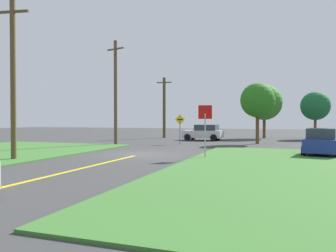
# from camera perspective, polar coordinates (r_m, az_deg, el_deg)

# --- Properties ---
(ground_plane) EXTENTS (120.00, 120.00, 0.00)m
(ground_plane) POSITION_cam_1_polar(r_m,az_deg,el_deg) (20.83, -4.56, -4.81)
(ground_plane) COLOR #3B3B3B
(grass_verge_right) EXTENTS (12.00, 20.00, 0.08)m
(grass_verge_right) POSITION_cam_1_polar(r_m,az_deg,el_deg) (15.13, 23.85, -6.98)
(grass_verge_right) COLOR #3C722F
(grass_verge_right) RESTS_ON ground
(lane_stripe_center) EXTENTS (0.20, 14.00, 0.01)m
(lane_stripe_center) POSITION_cam_1_polar(r_m,az_deg,el_deg) (13.96, -18.13, -7.76)
(lane_stripe_center) COLOR yellow
(lane_stripe_center) RESTS_ON ground
(stop_sign) EXTENTS (0.75, 0.15, 2.93)m
(stop_sign) POSITION_cam_1_polar(r_m,az_deg,el_deg) (18.61, 6.34, 0.86)
(stop_sign) COLOR #9EA0A8
(stop_sign) RESTS_ON ground
(car_on_crossroad) EXTENTS (2.57, 4.59, 1.62)m
(car_on_crossroad) POSITION_cam_1_polar(r_m,az_deg,el_deg) (22.20, 24.81, -2.46)
(car_on_crossroad) COLOR navy
(car_on_crossroad) RESTS_ON ground
(car_approaching_junction) EXTENTS (4.13, 2.24, 1.62)m
(car_approaching_junction) POSITION_cam_1_polar(r_m,az_deg,el_deg) (34.98, 6.12, -1.10)
(car_approaching_junction) COLOR silver
(car_approaching_junction) RESTS_ON ground
(utility_pole_near) EXTENTS (1.79, 0.43, 8.47)m
(utility_pole_near) POSITION_cam_1_polar(r_m,az_deg,el_deg) (19.54, -24.86, 7.53)
(utility_pole_near) COLOR brown
(utility_pole_near) RESTS_ON ground
(utility_pole_mid) EXTENTS (1.77, 0.60, 8.85)m
(utility_pole_mid) POSITION_cam_1_polar(r_m,az_deg,el_deg) (29.00, -8.92, 5.86)
(utility_pole_mid) COLOR brown
(utility_pole_mid) RESTS_ON ground
(utility_pole_far) EXTENTS (1.80, 0.35, 7.07)m
(utility_pole_far) POSITION_cam_1_polar(r_m,az_deg,el_deg) (39.38, -0.65, 3.24)
(utility_pole_far) COLOR #4E4125
(utility_pole_far) RESTS_ON ground
(direction_sign) EXTENTS (0.91, 0.08, 2.60)m
(direction_sign) POSITION_cam_1_polar(r_m,az_deg,el_deg) (29.21, 2.05, 0.07)
(direction_sign) COLOR slate
(direction_sign) RESTS_ON ground
(oak_tree_left) EXTENTS (4.04, 4.04, 6.14)m
(oak_tree_left) POSITION_cam_1_polar(r_m,az_deg,el_deg) (40.11, 16.06, 3.86)
(oak_tree_left) COLOR brown
(oak_tree_left) RESTS_ON ground
(pine_tree_center) EXTENTS (3.04, 3.04, 5.38)m
(pine_tree_center) POSITION_cam_1_polar(r_m,az_deg,el_deg) (30.68, 14.99, 4.23)
(pine_tree_center) COLOR brown
(pine_tree_center) RESTS_ON ground
(oak_tree_right) EXTENTS (3.16, 3.16, 5.24)m
(oak_tree_right) POSITION_cam_1_polar(r_m,az_deg,el_deg) (40.39, 23.78, 3.13)
(oak_tree_right) COLOR brown
(oak_tree_right) RESTS_ON ground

